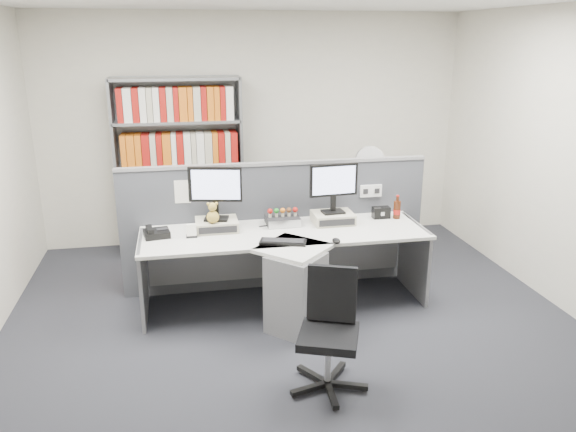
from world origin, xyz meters
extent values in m
plane|color=#2E3037|center=(0.00, 0.00, 0.00)|extent=(5.50, 5.50, 0.00)
cube|color=silver|center=(0.00, 2.75, 1.35)|extent=(5.00, 0.04, 2.70)
cube|color=silver|center=(0.00, -2.75, 1.35)|extent=(5.00, 0.04, 2.70)
cube|color=#45474E|center=(0.00, 1.25, 0.62)|extent=(3.00, 0.05, 1.25)
cube|color=gray|center=(0.00, 1.25, 1.26)|extent=(3.00, 0.07, 0.03)
cube|color=white|center=(0.95, 1.22, 0.95)|extent=(0.22, 0.04, 0.12)
cube|color=white|center=(-0.90, 1.22, 1.05)|extent=(0.16, 0.00, 0.22)
cube|color=white|center=(-0.50, 1.22, 1.05)|extent=(0.16, 0.00, 0.22)
cube|color=white|center=(0.70, 1.22, 1.05)|extent=(0.16, 0.00, 0.22)
cube|color=silver|center=(0.00, 0.82, 0.70)|extent=(2.60, 0.80, 0.03)
cube|color=silver|center=(0.00, 0.42, 0.70)|extent=(0.74, 0.74, 0.03)
cube|color=gray|center=(0.00, 0.30, 0.34)|extent=(0.57, 0.57, 0.69)
cube|color=gray|center=(-1.28, 0.82, 0.36)|extent=(0.03, 0.70, 0.72)
cube|color=gray|center=(1.28, 0.82, 0.36)|extent=(0.03, 0.70, 0.72)
cube|color=gray|center=(0.00, 1.18, 0.35)|extent=(2.50, 0.02, 0.45)
cube|color=#BDB79D|center=(-0.60, 0.98, 0.77)|extent=(0.38, 0.30, 0.10)
cube|color=black|center=(-0.60, 0.83, 0.77)|extent=(0.34, 0.01, 0.06)
cube|color=#BDB79D|center=(0.50, 0.98, 0.77)|extent=(0.38, 0.30, 0.10)
cube|color=black|center=(0.50, 0.83, 0.77)|extent=(0.34, 0.01, 0.06)
cube|color=black|center=(-0.60, 0.98, 0.83)|extent=(0.24, 0.19, 0.02)
cube|color=black|center=(-0.60, 0.98, 0.92)|extent=(0.05, 0.04, 0.17)
cube|color=black|center=(-0.60, 0.98, 1.15)|extent=(0.48, 0.14, 0.32)
cube|color=#C0CBFD|center=(-0.60, 0.96, 1.15)|extent=(0.42, 0.10, 0.27)
cube|color=black|center=(0.50, 0.98, 0.83)|extent=(0.21, 0.16, 0.02)
cube|color=black|center=(0.50, 0.98, 0.91)|extent=(0.05, 0.03, 0.17)
cube|color=black|center=(0.50, 0.98, 1.14)|extent=(0.46, 0.07, 0.31)
cube|color=#C0CBFD|center=(0.50, 0.96, 1.14)|extent=(0.42, 0.04, 0.26)
cube|color=black|center=(0.02, 1.03, 0.76)|extent=(0.31, 0.27, 0.08)
cube|color=silver|center=(0.02, 0.90, 0.76)|extent=(0.31, 0.01, 0.07)
cylinder|color=#BDB79D|center=(-0.10, 1.01, 0.82)|extent=(0.03, 0.03, 0.03)
sphere|color=#A5140F|center=(-0.10, 1.01, 0.86)|extent=(0.05, 0.05, 0.05)
cylinder|color=#BDB79D|center=(-0.04, 1.01, 0.82)|extent=(0.03, 0.03, 0.03)
sphere|color=#19721E|center=(-0.04, 1.01, 0.86)|extent=(0.05, 0.05, 0.05)
cylinder|color=#BDB79D|center=(0.02, 1.01, 0.82)|extent=(0.03, 0.03, 0.03)
sphere|color=orange|center=(0.02, 1.01, 0.86)|extent=(0.05, 0.05, 0.05)
cylinder|color=#BDB79D|center=(0.08, 1.01, 0.82)|extent=(0.03, 0.03, 0.03)
sphere|color=#593319|center=(0.08, 1.01, 0.86)|extent=(0.05, 0.05, 0.05)
cylinder|color=#BDB79D|center=(0.14, 1.01, 0.82)|extent=(0.03, 0.03, 0.03)
sphere|color=#A5140F|center=(0.14, 1.01, 0.86)|extent=(0.05, 0.05, 0.05)
cube|color=black|center=(-0.07, 0.52, 0.73)|extent=(0.42, 0.26, 0.02)
cube|color=black|center=(-0.07, 0.52, 0.75)|extent=(0.37, 0.21, 0.01)
ellipsoid|color=black|center=(0.38, 0.43, 0.74)|extent=(0.07, 0.11, 0.04)
cube|color=black|center=(-1.14, 0.90, 0.75)|extent=(0.25, 0.23, 0.06)
cube|color=black|center=(-1.20, 0.89, 0.80)|extent=(0.08, 0.18, 0.03)
cube|color=black|center=(-1.09, 0.90, 0.78)|extent=(0.11, 0.07, 0.01)
cube|color=black|center=(-0.83, 0.83, 0.73)|extent=(0.10, 0.06, 0.02)
cube|color=white|center=(-0.83, 0.81, 0.79)|extent=(0.09, 0.03, 0.10)
cube|color=white|center=(-0.83, 0.85, 0.79)|extent=(0.09, 0.03, 0.10)
sphere|color=#AC9139|center=(-0.64, 0.89, 0.88)|extent=(0.11, 0.11, 0.11)
sphere|color=#AC9139|center=(-0.64, 0.89, 0.97)|extent=(0.08, 0.08, 0.08)
sphere|color=#AC9139|center=(-0.67, 0.89, 1.00)|extent=(0.03, 0.03, 0.03)
sphere|color=#AC9139|center=(-0.60, 0.89, 1.00)|extent=(0.03, 0.03, 0.03)
cube|color=black|center=(1.00, 1.04, 0.78)|extent=(0.17, 0.09, 0.11)
cylinder|color=#3F190A|center=(1.15, 0.99, 0.81)|extent=(0.07, 0.07, 0.17)
cylinder|color=#A5140F|center=(1.15, 0.99, 0.79)|extent=(0.07, 0.07, 0.05)
cylinder|color=#3F190A|center=(1.15, 0.99, 0.92)|extent=(0.03, 0.03, 0.05)
cylinder|color=#A5140F|center=(1.15, 0.99, 0.95)|extent=(0.03, 0.03, 0.01)
cube|color=gray|center=(-1.59, 2.45, 1.00)|extent=(0.03, 0.40, 2.00)
cube|color=gray|center=(-0.21, 2.45, 1.00)|extent=(0.03, 0.40, 2.00)
cube|color=gray|center=(-0.90, 2.64, 1.00)|extent=(1.40, 0.02, 2.00)
cube|color=gray|center=(-0.90, 2.45, 0.02)|extent=(1.38, 0.40, 0.03)
cube|color=gray|center=(-0.90, 2.45, 0.52)|extent=(1.38, 0.40, 0.03)
cube|color=gray|center=(-0.90, 2.45, 1.02)|extent=(1.38, 0.40, 0.03)
cube|color=gray|center=(-0.90, 2.45, 1.52)|extent=(1.38, 0.40, 0.03)
cube|color=gray|center=(-0.90, 2.45, 1.98)|extent=(1.38, 0.40, 0.03)
cube|color=#A5140F|center=(-0.90, 2.42, 0.22)|extent=(1.24, 0.28, 0.36)
cube|color=orange|center=(-0.90, 2.42, 0.72)|extent=(1.24, 0.28, 0.36)
cube|color=#BDB79D|center=(-0.90, 2.42, 1.21)|extent=(1.24, 0.28, 0.36)
cube|color=white|center=(-0.90, 2.42, 1.71)|extent=(1.24, 0.28, 0.36)
cube|color=gray|center=(1.20, 2.00, 0.35)|extent=(0.45, 0.60, 0.70)
cube|color=black|center=(1.20, 1.70, 0.52)|extent=(0.40, 0.02, 0.28)
cube|color=black|center=(1.20, 1.70, 0.20)|extent=(0.40, 0.02, 0.28)
cylinder|color=white|center=(1.20, 2.00, 0.72)|extent=(0.19, 0.19, 0.03)
cylinder|color=white|center=(1.20, 2.00, 0.83)|extent=(0.03, 0.03, 0.19)
cylinder|color=white|center=(1.20, 1.98, 1.09)|extent=(0.31, 0.18, 0.32)
cylinder|color=silver|center=(1.20, 2.01, 1.09)|extent=(0.31, 0.17, 0.32)
cylinder|color=silver|center=(0.05, -0.58, 0.22)|extent=(0.04, 0.04, 0.35)
cube|color=black|center=(0.05, -0.58, 0.41)|extent=(0.52, 0.52, 0.06)
cube|color=black|center=(0.11, -0.41, 0.66)|extent=(0.36, 0.22, 0.41)
cube|color=black|center=(0.20, -0.64, 0.04)|extent=(0.26, 0.14, 0.04)
cylinder|color=black|center=(0.29, -0.68, 0.03)|extent=(0.04, 0.04, 0.03)
cube|color=black|center=(0.15, -0.46, 0.04)|extent=(0.20, 0.23, 0.04)
cylinder|color=black|center=(0.21, -0.38, 0.03)|extent=(0.04, 0.04, 0.03)
cube|color=black|center=(-0.04, -0.45, 0.04)|extent=(0.18, 0.25, 0.04)
cylinder|color=black|center=(-0.10, -0.36, 0.03)|extent=(0.04, 0.04, 0.03)
cube|color=black|center=(-0.11, -0.62, 0.04)|extent=(0.27, 0.11, 0.04)
cylinder|color=black|center=(-0.21, -0.65, 0.03)|extent=(0.04, 0.04, 0.03)
cube|color=black|center=(0.04, -0.74, 0.04)|extent=(0.06, 0.27, 0.04)
cylinder|color=black|center=(0.03, -0.85, 0.03)|extent=(0.04, 0.04, 0.03)
camera|label=1|loc=(-0.90, -3.99, 2.41)|focal=35.48mm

